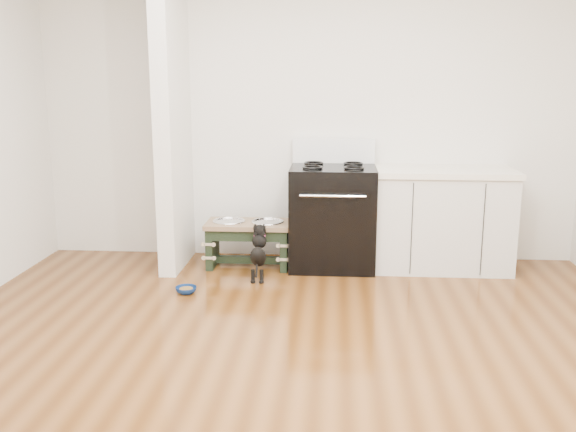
{
  "coord_description": "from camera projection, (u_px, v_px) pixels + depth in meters",
  "views": [
    {
      "loc": [
        0.27,
        -3.53,
        1.73
      ],
      "look_at": [
        -0.13,
        1.77,
        0.55
      ],
      "focal_mm": 40.0,
      "sensor_mm": 36.0,
      "label": 1
    }
  ],
  "objects": [
    {
      "name": "ground",
      "position": [
        287.0,
        370.0,
        3.83
      ],
      "size": [
        5.0,
        5.0,
        0.0
      ],
      "primitive_type": "plane",
      "color": "#4E290D",
      "rests_on": "ground"
    },
    {
      "name": "room_shell",
      "position": [
        287.0,
        94.0,
        3.48
      ],
      "size": [
        5.0,
        5.0,
        5.0
      ],
      "color": "silver",
      "rests_on": "ground"
    },
    {
      "name": "partition_wall",
      "position": [
        173.0,
        118.0,
        5.66
      ],
      "size": [
        0.15,
        0.8,
        2.7
      ],
      "primitive_type": "cube",
      "color": "silver",
      "rests_on": "ground"
    },
    {
      "name": "oven_range",
      "position": [
        333.0,
        215.0,
        5.81
      ],
      "size": [
        0.76,
        0.69,
        1.14
      ],
      "color": "black",
      "rests_on": "ground"
    },
    {
      "name": "cabinet_run",
      "position": [
        442.0,
        219.0,
        5.76
      ],
      "size": [
        1.24,
        0.64,
        0.91
      ],
      "color": "silver",
      "rests_on": "ground"
    },
    {
      "name": "dog_feeder",
      "position": [
        248.0,
        235.0,
        5.82
      ],
      "size": [
        0.76,
        0.41,
        0.43
      ],
      "color": "black",
      "rests_on": "ground"
    },
    {
      "name": "puppy",
      "position": [
        259.0,
        250.0,
        5.48
      ],
      "size": [
        0.13,
        0.39,
        0.46
      ],
      "color": "black",
      "rests_on": "ground"
    },
    {
      "name": "floor_bowl",
      "position": [
        186.0,
        290.0,
        5.16
      ],
      "size": [
        0.18,
        0.18,
        0.05
      ],
      "rotation": [
        0.0,
        0.0,
        0.06
      ],
      "color": "navy",
      "rests_on": "ground"
    }
  ]
}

